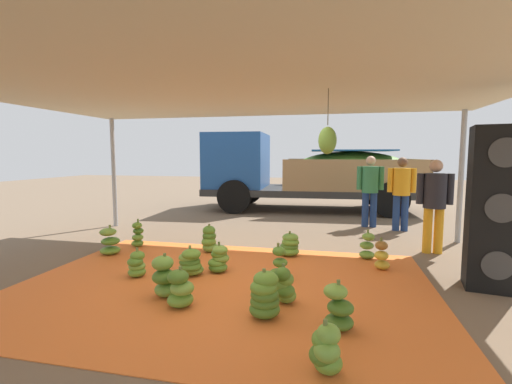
% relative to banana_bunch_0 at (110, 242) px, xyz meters
% --- Properties ---
extents(ground_plane, '(40.00, 40.00, 0.00)m').
position_rel_banana_bunch_0_xyz_m(ground_plane, '(2.36, 2.00, -0.22)').
color(ground_plane, brown).
extents(tarp_orange, '(5.40, 4.02, 0.01)m').
position_rel_banana_bunch_0_xyz_m(tarp_orange, '(2.36, -1.00, -0.22)').
color(tarp_orange, orange).
rests_on(tarp_orange, ground).
extents(tent_canopy, '(8.00, 7.00, 2.65)m').
position_rel_banana_bunch_0_xyz_m(tent_canopy, '(2.36, -1.09, 2.34)').
color(tent_canopy, '#9EA0A5').
rests_on(tent_canopy, ground).
extents(banana_bunch_0, '(0.47, 0.47, 0.52)m').
position_rel_banana_bunch_0_xyz_m(banana_bunch_0, '(0.00, 0.00, 0.00)').
color(banana_bunch_0, '#60932D').
rests_on(banana_bunch_0, tarp_orange).
extents(banana_bunch_1, '(0.32, 0.32, 0.49)m').
position_rel_banana_bunch_0_xyz_m(banana_bunch_1, '(4.48, 0.15, -0.01)').
color(banana_bunch_1, gold).
rests_on(banana_bunch_1, tarp_orange).
extents(banana_bunch_2, '(0.39, 0.40, 0.50)m').
position_rel_banana_bunch_0_xyz_m(banana_bunch_2, '(1.63, 0.52, 0.01)').
color(banana_bunch_2, '#6B9E38').
rests_on(banana_bunch_2, tarp_orange).
extents(banana_bunch_3, '(0.43, 0.43, 0.42)m').
position_rel_banana_bunch_0_xyz_m(banana_bunch_3, '(3.04, 0.63, -0.04)').
color(banana_bunch_3, '#60932D').
rests_on(banana_bunch_3, tarp_orange).
extents(banana_bunch_4, '(0.31, 0.33, 0.42)m').
position_rel_banana_bunch_0_xyz_m(banana_bunch_4, '(1.07, -0.93, -0.04)').
color(banana_bunch_4, '#60932D').
rests_on(banana_bunch_4, tarp_orange).
extents(banana_bunch_5, '(0.34, 0.36, 0.47)m').
position_rel_banana_bunch_0_xyz_m(banana_bunch_5, '(3.23, -1.38, -0.01)').
color(banana_bunch_5, '#6B9E38').
rests_on(banana_bunch_5, tarp_orange).
extents(banana_bunch_6, '(0.35, 0.35, 0.46)m').
position_rel_banana_bunch_0_xyz_m(banana_bunch_6, '(2.10, -1.73, -0.02)').
color(banana_bunch_6, '#60932D').
rests_on(banana_bunch_6, tarp_orange).
extents(banana_bunch_7, '(0.31, 0.29, 0.50)m').
position_rel_banana_bunch_0_xyz_m(banana_bunch_7, '(3.04, -0.56, -0.01)').
color(banana_bunch_7, '#60932D').
rests_on(banana_bunch_7, tarp_orange).
extents(banana_bunch_8, '(0.40, 0.38, 0.54)m').
position_rel_banana_bunch_0_xyz_m(banana_bunch_8, '(1.80, -1.50, 0.02)').
color(banana_bunch_8, '#6B9E38').
rests_on(banana_bunch_8, tarp_orange).
extents(banana_bunch_9, '(0.36, 0.33, 0.50)m').
position_rel_banana_bunch_0_xyz_m(banana_bunch_9, '(3.84, -1.89, -0.00)').
color(banana_bunch_9, '#477523').
rests_on(banana_bunch_9, tarp_orange).
extents(banana_bunch_10, '(0.28, 0.30, 0.53)m').
position_rel_banana_bunch_0_xyz_m(banana_bunch_10, '(0.18, 0.58, 0.01)').
color(banana_bunch_10, '#60932D').
rests_on(banana_bunch_10, tarp_orange).
extents(banana_bunch_11, '(0.31, 0.31, 0.49)m').
position_rel_banana_bunch_0_xyz_m(banana_bunch_11, '(4.32, 0.72, -0.01)').
color(banana_bunch_11, '#6B9E38').
rests_on(banana_bunch_11, tarp_orange).
extents(banana_bunch_12, '(0.35, 0.33, 0.45)m').
position_rel_banana_bunch_0_xyz_m(banana_bunch_12, '(3.74, -2.65, -0.02)').
color(banana_bunch_12, '#60932D').
rests_on(banana_bunch_12, tarp_orange).
extents(banana_bunch_13, '(0.41, 0.39, 0.45)m').
position_rel_banana_bunch_0_xyz_m(banana_bunch_13, '(2.13, -0.47, -0.03)').
color(banana_bunch_13, '#518428').
rests_on(banana_bunch_13, tarp_orange).
extents(banana_bunch_14, '(0.46, 0.46, 0.43)m').
position_rel_banana_bunch_0_xyz_m(banana_bunch_14, '(1.79, -0.71, -0.03)').
color(banana_bunch_14, '#6B9E38').
rests_on(banana_bunch_14, tarp_orange).
extents(banana_bunch_15, '(0.45, 0.45, 0.52)m').
position_rel_banana_bunch_0_xyz_m(banana_bunch_15, '(3.08, -1.78, 0.02)').
color(banana_bunch_15, '#477523').
rests_on(banana_bunch_15, tarp_orange).
extents(cargo_truck_main, '(6.63, 2.86, 2.40)m').
position_rel_banana_bunch_0_xyz_m(cargo_truck_main, '(2.78, 5.98, 1.00)').
color(cargo_truck_main, '#2D2D2D').
rests_on(cargo_truck_main, ground).
extents(worker_0, '(0.60, 0.37, 1.64)m').
position_rel_banana_bunch_0_xyz_m(worker_0, '(5.47, 1.35, 0.74)').
color(worker_0, orange).
rests_on(worker_0, ground).
extents(worker_1, '(0.62, 0.38, 1.70)m').
position_rel_banana_bunch_0_xyz_m(worker_1, '(4.58, 3.53, 0.77)').
color(worker_1, navy).
rests_on(worker_1, ground).
extents(worker_2, '(0.61, 0.37, 1.67)m').
position_rel_banana_bunch_0_xyz_m(worker_2, '(5.24, 3.22, 0.75)').
color(worker_2, navy).
rests_on(worker_2, ground).
extents(speaker_stack, '(0.63, 0.58, 2.08)m').
position_rel_banana_bunch_0_xyz_m(speaker_stack, '(5.73, -0.32, 0.82)').
color(speaker_stack, black).
rests_on(speaker_stack, ground).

